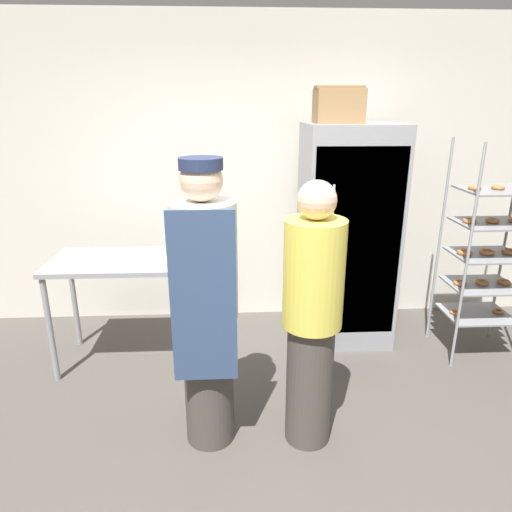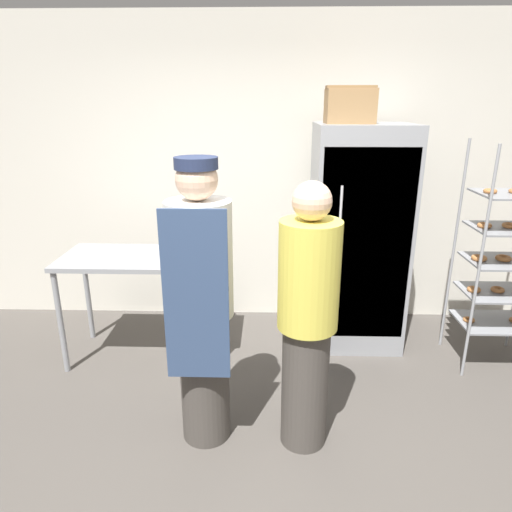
# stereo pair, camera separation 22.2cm
# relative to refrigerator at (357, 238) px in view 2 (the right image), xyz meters

# --- Properties ---
(ground_plane) EXTENTS (14.00, 14.00, 0.00)m
(ground_plane) POSITION_rel_refrigerator_xyz_m (-0.67, -1.62, -0.93)
(ground_plane) COLOR #4C4742
(back_wall) EXTENTS (6.40, 0.12, 2.76)m
(back_wall) POSITION_rel_refrigerator_xyz_m (-0.67, 0.54, 0.45)
(back_wall) COLOR silver
(back_wall) RESTS_ON ground_plane
(refrigerator) EXTENTS (0.76, 0.72, 1.86)m
(refrigerator) POSITION_rel_refrigerator_xyz_m (0.00, 0.00, 0.00)
(refrigerator) COLOR gray
(refrigerator) RESTS_ON ground_plane
(baking_rack) EXTENTS (0.59, 0.50, 1.76)m
(baking_rack) POSITION_rel_refrigerator_xyz_m (1.05, -0.36, -0.06)
(baking_rack) COLOR #93969B
(baking_rack) RESTS_ON ground_plane
(prep_counter) EXTENTS (1.21, 0.63, 0.87)m
(prep_counter) POSITION_rel_refrigerator_xyz_m (-1.77, -0.34, -0.16)
(prep_counter) COLOR gray
(prep_counter) RESTS_ON ground_plane
(donut_box) EXTENTS (0.27, 0.21, 0.25)m
(donut_box) POSITION_rel_refrigerator_xyz_m (-1.34, -0.50, -0.01)
(donut_box) COLOR silver
(donut_box) RESTS_ON prep_counter
(blender_pitcher) EXTENTS (0.14, 0.14, 0.26)m
(blender_pitcher) POSITION_rel_refrigerator_xyz_m (-1.35, -0.15, 0.06)
(blender_pitcher) COLOR black
(blender_pitcher) RESTS_ON prep_counter
(cardboard_storage_box) EXTENTS (0.37, 0.28, 0.28)m
(cardboard_storage_box) POSITION_rel_refrigerator_xyz_m (-0.14, -0.03, 1.06)
(cardboard_storage_box) COLOR #937047
(cardboard_storage_box) RESTS_ON refrigerator
(person_baker) EXTENTS (0.37, 0.39, 1.75)m
(person_baker) POSITION_rel_refrigerator_xyz_m (-1.13, -1.31, -0.02)
(person_baker) COLOR #47423D
(person_baker) RESTS_ON ground_plane
(person_customer) EXTENTS (0.35, 0.35, 1.63)m
(person_customer) POSITION_rel_refrigerator_xyz_m (-0.52, -1.34, -0.10)
(person_customer) COLOR #47423D
(person_customer) RESTS_ON ground_plane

